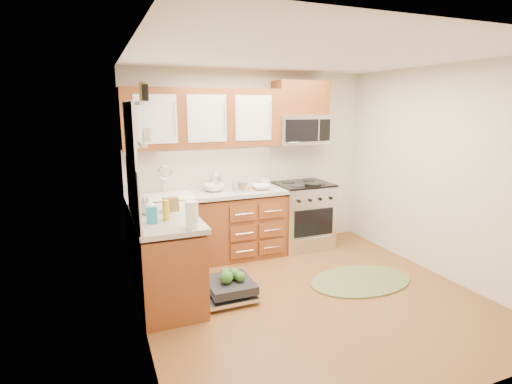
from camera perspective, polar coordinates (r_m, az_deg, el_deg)
name	(u,v)px	position (r m, az deg, el deg)	size (l,w,h in m)	color
floor	(310,296)	(4.54, 7.69, -14.47)	(3.50, 3.50, 0.00)	brown
ceiling	(317,56)	(4.09, 8.74, 18.67)	(3.50, 3.50, 0.00)	white
wall_back	(251,162)	(5.69, -0.72, 4.33)	(3.50, 0.04, 2.50)	beige
wall_front	(454,233)	(2.81, 26.46, -5.22)	(3.50, 0.04, 2.50)	beige
wall_left	(137,198)	(3.60, -16.66, -0.84)	(0.04, 3.50, 2.50)	beige
wall_right	(442,173)	(5.23, 25.00, 2.48)	(0.04, 3.50, 2.50)	beige
base_cabinet_back	(209,229)	(5.37, -6.76, -5.27)	(2.05, 0.60, 0.85)	brown
base_cabinet_left	(166,261)	(4.38, -12.75, -9.63)	(0.60, 1.25, 0.85)	brown
countertop_back	(208,194)	(5.24, -6.86, -0.34)	(2.07, 0.64, 0.05)	#9F9B91
countertop_left	(165,218)	(4.23, -12.92, -3.62)	(0.64, 1.27, 0.05)	#9F9B91
backsplash_back	(202,168)	(5.46, -7.77, 3.46)	(2.05, 0.02, 0.57)	beige
backsplash_left	(133,191)	(4.12, -17.17, 0.17)	(0.02, 1.25, 0.57)	beige
upper_cabinets	(203,118)	(5.25, -7.53, 10.41)	(2.05, 0.35, 0.75)	brown
cabinet_over_mw	(301,98)	(5.77, 6.38, 13.17)	(0.76, 0.35, 0.47)	brown
range	(303,215)	(5.85, 6.68, -3.29)	(0.76, 0.64, 0.95)	silver
microwave	(301,130)	(5.76, 6.40, 8.84)	(0.76, 0.38, 0.40)	silver
sink	(168,206)	(5.14, -12.43, -1.95)	(0.62, 0.50, 0.26)	white
dishwasher	(226,289)	(4.43, -4.28, -13.67)	(0.70, 0.60, 0.20)	silver
window	(131,157)	(4.04, -17.43, 4.82)	(0.03, 1.05, 1.05)	white
window_blind	(131,122)	(4.02, -17.38, 9.51)	(0.02, 0.96, 0.40)	white
shelf_upper	(139,103)	(3.17, -16.35, 12.08)	(0.04, 0.40, 0.03)	white
shelf_lower	(142,144)	(3.18, -16.03, 6.67)	(0.04, 0.40, 0.03)	white
rug	(361,281)	(4.98, 14.74, -12.13)	(1.28, 0.83, 0.02)	#607140
skillet	(313,185)	(5.53, 8.12, 1.04)	(0.22, 0.22, 0.04)	black
stock_pot	(241,186)	(5.26, -2.19, 0.79)	(0.22, 0.22, 0.13)	silver
cutting_board	(247,190)	(5.34, -1.30, 0.36)	(0.29, 0.19, 0.02)	tan
canister	(218,182)	(5.47, -5.49, 1.43)	(0.11, 0.11, 0.18)	silver
paper_towel_roll	(192,215)	(3.70, -9.15, -3.28)	(0.12, 0.12, 0.26)	white
mustard_bottle	(166,210)	(4.02, -12.75, -2.57)	(0.06, 0.06, 0.20)	gold
red_bottle	(193,214)	(3.76, -8.94, -3.10)	(0.07, 0.07, 0.25)	#B0300E
wooden_box	(171,204)	(4.37, -12.08, -1.73)	(0.15, 0.11, 0.15)	brown
blue_carton	(152,215)	(3.95, -14.64, -3.23)	(0.10, 0.06, 0.16)	#288FBE
bowl_a	(261,187)	(5.38, 0.75, 0.69)	(0.26, 0.26, 0.06)	#999999
bowl_b	(214,188)	(5.31, -6.00, 0.63)	(0.29, 0.29, 0.09)	#999999
cup	(265,182)	(5.63, 1.26, 1.43)	(0.13, 0.13, 0.10)	#999999
soap_bottle_a	(215,178)	(5.48, -5.81, 1.95)	(0.10, 0.10, 0.27)	#999999
soap_bottle_b	(144,204)	(4.33, -15.70, -1.68)	(0.09, 0.09, 0.20)	#999999
soap_bottle_c	(148,205)	(4.29, -15.17, -1.87)	(0.15, 0.15, 0.19)	#999999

